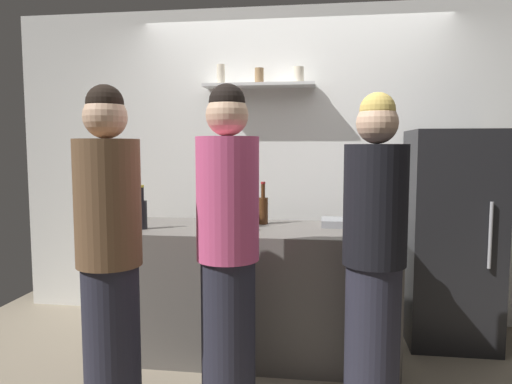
# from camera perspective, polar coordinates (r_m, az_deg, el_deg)

# --- Properties ---
(back_wall_assembly) EXTENTS (4.80, 0.32, 2.60)m
(back_wall_assembly) POSITION_cam_1_polar(r_m,az_deg,el_deg) (4.02, 4.42, 3.30)
(back_wall_assembly) COLOR white
(back_wall_assembly) RESTS_ON ground
(refrigerator) EXTENTS (0.62, 0.62, 1.58)m
(refrigerator) POSITION_cam_1_polar(r_m,az_deg,el_deg) (3.79, 22.41, -5.09)
(refrigerator) COLOR black
(refrigerator) RESTS_ON ground
(counter) EXTENTS (1.90, 0.76, 0.89)m
(counter) POSITION_cam_1_polar(r_m,az_deg,el_deg) (3.41, 0.00, -11.73)
(counter) COLOR #66605B
(counter) RESTS_ON ground
(baking_pan) EXTENTS (0.34, 0.24, 0.05)m
(baking_pan) POSITION_cam_1_polar(r_m,az_deg,el_deg) (3.43, 10.75, -3.65)
(baking_pan) COLOR gray
(baking_pan) RESTS_ON counter
(utensil_holder) EXTENTS (0.12, 0.12, 0.21)m
(utensil_holder) POSITION_cam_1_polar(r_m,az_deg,el_deg) (3.39, -1.40, -3.14)
(utensil_holder) COLOR #B2B2B7
(utensil_holder) RESTS_ON counter
(wine_bottle_pale_glass) EXTENTS (0.06, 0.06, 0.27)m
(wine_bottle_pale_glass) POSITION_cam_1_polar(r_m,az_deg,el_deg) (3.11, -4.12, -3.07)
(wine_bottle_pale_glass) COLOR #B2BFB2
(wine_bottle_pale_glass) RESTS_ON counter
(wine_bottle_amber_glass) EXTENTS (0.07, 0.07, 0.31)m
(wine_bottle_amber_glass) POSITION_cam_1_polar(r_m,az_deg,el_deg) (3.45, 0.85, -2.05)
(wine_bottle_amber_glass) COLOR #472814
(wine_bottle_amber_glass) RESTS_ON counter
(wine_bottle_dark_glass) EXTENTS (0.07, 0.07, 0.30)m
(wine_bottle_dark_glass) POSITION_cam_1_polar(r_m,az_deg,el_deg) (3.33, -13.54, -2.47)
(wine_bottle_dark_glass) COLOR black
(wine_bottle_dark_glass) RESTS_ON counter
(wine_bottle_green_glass) EXTENTS (0.07, 0.07, 0.29)m
(wine_bottle_green_glass) POSITION_cam_1_polar(r_m,az_deg,el_deg) (3.25, -3.21, -2.55)
(wine_bottle_green_glass) COLOR #19471E
(wine_bottle_green_glass) RESTS_ON counter
(water_bottle_plastic) EXTENTS (0.08, 0.08, 0.25)m
(water_bottle_plastic) POSITION_cam_1_polar(r_m,az_deg,el_deg) (3.03, 13.33, -3.17)
(water_bottle_plastic) COLOR silver
(water_bottle_plastic) RESTS_ON counter
(person_brown_jacket) EXTENTS (0.34, 0.34, 1.77)m
(person_brown_jacket) POSITION_cam_1_polar(r_m,az_deg,el_deg) (2.62, -17.26, -7.31)
(person_brown_jacket) COLOR #262633
(person_brown_jacket) RESTS_ON ground
(person_blonde) EXTENTS (0.34, 0.34, 1.74)m
(person_blonde) POSITION_cam_1_polar(r_m,az_deg,el_deg) (2.65, 14.05, -7.47)
(person_blonde) COLOR #262633
(person_blonde) RESTS_ON ground
(person_pink_top) EXTENTS (0.34, 0.34, 1.79)m
(person_pink_top) POSITION_cam_1_polar(r_m,az_deg,el_deg) (2.60, -3.41, -6.97)
(person_pink_top) COLOR #262633
(person_pink_top) RESTS_ON ground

